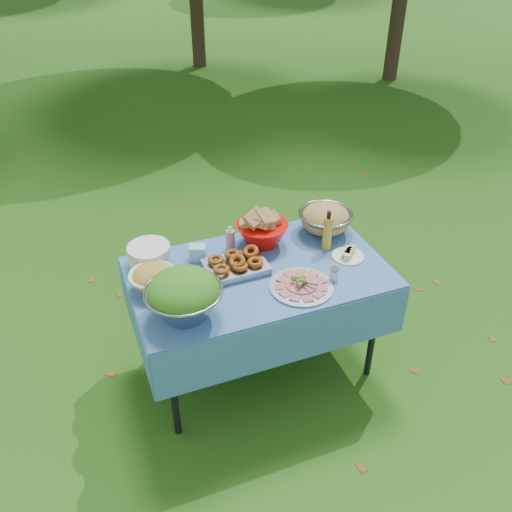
{
  "coord_description": "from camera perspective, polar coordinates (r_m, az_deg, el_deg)",
  "views": [
    {
      "loc": [
        -0.92,
        -2.32,
        2.6
      ],
      "look_at": [
        -0.02,
        0.0,
        0.87
      ],
      "focal_mm": 38.0,
      "sensor_mm": 36.0,
      "label": 1
    }
  ],
  "objects": [
    {
      "name": "ground",
      "position": [
        3.61,
        0.26,
        -11.35
      ],
      "size": [
        80.0,
        80.0,
        0.0
      ],
      "primitive_type": "plane",
      "color": "#16370A",
      "rests_on": "ground"
    },
    {
      "name": "salad_bowl",
      "position": [
        2.74,
        -7.65,
        -4.11
      ],
      "size": [
        0.41,
        0.41,
        0.26
      ],
      "primitive_type": null,
      "rotation": [
        0.0,
        0.0,
        0.04
      ],
      "color": "#94959C",
      "rests_on": "picnic_table"
    },
    {
      "name": "charcuterie_platter",
      "position": [
        2.96,
        4.82,
        -2.7
      ],
      "size": [
        0.38,
        0.38,
        0.08
      ],
      "primitive_type": "cylinder",
      "rotation": [
        0.0,
        0.0,
        -0.08
      ],
      "color": "silver",
      "rests_on": "picnic_table"
    },
    {
      "name": "plate_stack",
      "position": [
        3.18,
        -11.16,
        0.12
      ],
      "size": [
        0.31,
        0.31,
        0.12
      ],
      "primitive_type": "cylinder",
      "rotation": [
        0.0,
        0.0,
        -0.33
      ],
      "color": "white",
      "rests_on": "picnic_table"
    },
    {
      "name": "pasta_bowl_white",
      "position": [
        2.99,
        -10.8,
        -2.24
      ],
      "size": [
        0.32,
        0.32,
        0.14
      ],
      "primitive_type": null,
      "rotation": [
        0.0,
        0.0,
        -0.3
      ],
      "color": "white",
      "rests_on": "picnic_table"
    },
    {
      "name": "oil_bottle",
      "position": [
        3.25,
        7.55,
        2.73
      ],
      "size": [
        0.07,
        0.07,
        0.25
      ],
      "primitive_type": "cylinder",
      "rotation": [
        0.0,
        0.0,
        0.41
      ],
      "color": "gold",
      "rests_on": "picnic_table"
    },
    {
      "name": "pasta_bowl_steel",
      "position": [
        3.44,
        7.34,
        3.95
      ],
      "size": [
        0.34,
        0.34,
        0.18
      ],
      "primitive_type": null,
      "rotation": [
        0.0,
        0.0,
        0.01
      ],
      "color": "#94959C",
      "rests_on": "picnic_table"
    },
    {
      "name": "fried_tray",
      "position": [
        3.09,
        -2.15,
        -0.83
      ],
      "size": [
        0.35,
        0.25,
        0.08
      ],
      "primitive_type": "cube",
      "rotation": [
        0.0,
        0.0,
        0.01
      ],
      "color": "#A8A9AD",
      "rests_on": "picnic_table"
    },
    {
      "name": "picnic_table",
      "position": [
        3.34,
        0.28,
        -6.82
      ],
      "size": [
        1.46,
        0.86,
        0.76
      ],
      "primitive_type": "cube",
      "color": "#74BDDF",
      "rests_on": "ground"
    },
    {
      "name": "cheese_plate",
      "position": [
        3.25,
        9.69,
        0.3
      ],
      "size": [
        0.24,
        0.24,
        0.05
      ],
      "primitive_type": "cylinder",
      "rotation": [
        0.0,
        0.0,
        0.32
      ],
      "color": "white",
      "rests_on": "picnic_table"
    },
    {
      "name": "wipes_box",
      "position": [
        3.19,
        -6.15,
        0.37
      ],
      "size": [
        0.12,
        0.1,
        0.09
      ],
      "primitive_type": "cube",
      "rotation": [
        0.0,
        0.0,
        -0.37
      ],
      "color": "#9CE5EF",
      "rests_on": "picnic_table"
    },
    {
      "name": "shaker",
      "position": [
        3.04,
        8.22,
        -1.89
      ],
      "size": [
        0.06,
        0.06,
        0.08
      ],
      "primitive_type": "cylinder",
      "rotation": [
        0.0,
        0.0,
        -0.19
      ],
      "color": "silver",
      "rests_on": "picnic_table"
    },
    {
      "name": "sanitizer_bottle",
      "position": [
        3.25,
        -2.72,
        1.93
      ],
      "size": [
        0.06,
        0.06,
        0.15
      ],
      "primitive_type": "cylinder",
      "rotation": [
        0.0,
        0.0,
        -0.18
      ],
      "color": "pink",
      "rests_on": "picnic_table"
    },
    {
      "name": "bread_bowl",
      "position": [
        3.28,
        0.67,
        2.92
      ],
      "size": [
        0.38,
        0.38,
        0.21
      ],
      "primitive_type": null,
      "rotation": [
        0.0,
        0.0,
        -0.24
      ],
      "color": "red",
      "rests_on": "picnic_table"
    }
  ]
}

